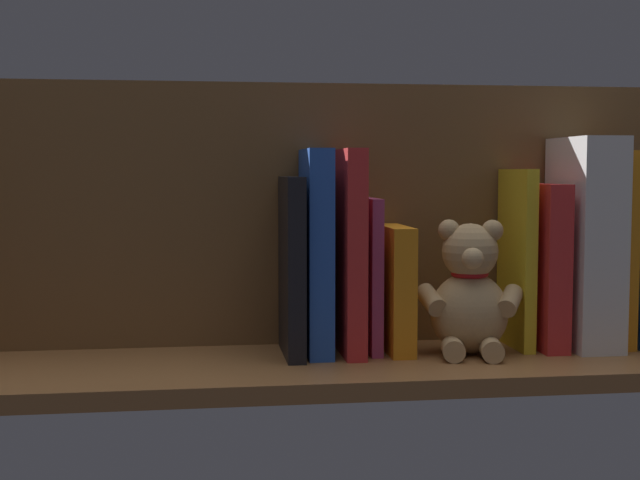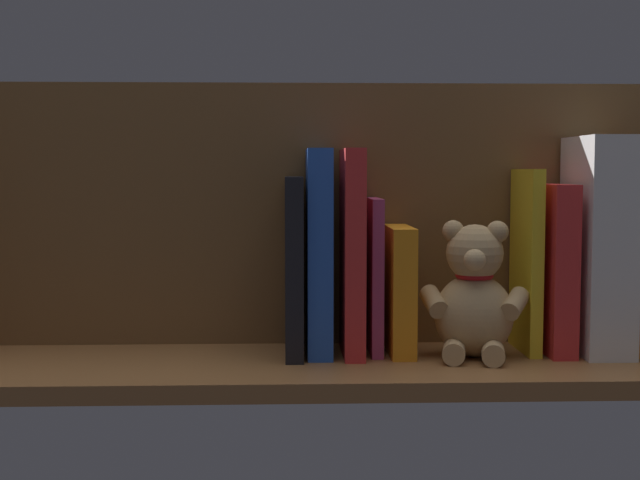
% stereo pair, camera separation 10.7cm
% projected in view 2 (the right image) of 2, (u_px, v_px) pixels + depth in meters
% --- Properties ---
extents(ground_plane, '(1.07, 0.26, 0.02)m').
position_uv_depth(ground_plane, '(320.00, 368.00, 1.08)').
color(ground_plane, brown).
extents(shelf_back_panel, '(1.07, 0.02, 0.35)m').
position_uv_depth(shelf_back_panel, '(317.00, 214.00, 1.17)').
color(shelf_back_panel, brown).
rests_on(shelf_back_panel, ground_plane).
extents(book_2, '(0.02, 0.11, 0.26)m').
position_uv_depth(book_2, '(631.00, 251.00, 1.13)').
color(book_2, orange).
rests_on(book_2, ground_plane).
extents(dictionary_thick_white, '(0.06, 0.13, 0.28)m').
position_uv_depth(dictionary_thick_white, '(598.00, 245.00, 1.11)').
color(dictionary_thick_white, white).
rests_on(dictionary_thick_white, ground_plane).
extents(book_3, '(0.03, 0.12, 0.22)m').
position_uv_depth(book_3, '(553.00, 268.00, 1.12)').
color(book_3, red).
rests_on(book_3, ground_plane).
extents(book_4, '(0.02, 0.11, 0.23)m').
position_uv_depth(book_4, '(526.00, 260.00, 1.12)').
color(book_4, yellow).
rests_on(book_4, ground_plane).
extents(teddy_bear, '(0.14, 0.12, 0.17)m').
position_uv_depth(teddy_bear, '(474.00, 297.00, 1.09)').
color(teddy_bear, tan).
rests_on(teddy_bear, ground_plane).
extents(book_5, '(0.03, 0.12, 0.16)m').
position_uv_depth(book_5, '(399.00, 290.00, 1.11)').
color(book_5, orange).
rests_on(book_5, ground_plane).
extents(book_6, '(0.01, 0.10, 0.20)m').
position_uv_depth(book_6, '(374.00, 275.00, 1.12)').
color(book_6, '#B23F72').
rests_on(book_6, ground_plane).
extents(book_7, '(0.03, 0.13, 0.26)m').
position_uv_depth(book_7, '(352.00, 252.00, 1.10)').
color(book_7, red).
rests_on(book_7, ground_plane).
extents(book_8, '(0.03, 0.12, 0.26)m').
position_uv_depth(book_8, '(322.00, 252.00, 1.11)').
color(book_8, blue).
rests_on(book_8, ground_plane).
extents(book_9, '(0.02, 0.13, 0.23)m').
position_uv_depth(book_9, '(294.00, 266.00, 1.10)').
color(book_9, black).
rests_on(book_9, ground_plane).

